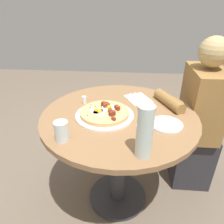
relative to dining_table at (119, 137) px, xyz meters
name	(u,v)px	position (x,y,z in m)	size (l,w,h in m)	color
ground_plane	(118,196)	(0.00, 0.00, -0.55)	(6.00, 6.00, 0.00)	#6B5B4C
dining_table	(119,137)	(0.00, 0.00, 0.00)	(0.93, 0.93, 0.72)	olive
person_seated	(197,125)	(0.26, -0.56, -0.05)	(0.44, 0.48, 1.14)	#2D2D33
pizza_plate	(105,115)	(-0.03, 0.08, 0.18)	(0.34, 0.34, 0.01)	white
breakfast_pizza	(105,112)	(-0.03, 0.08, 0.20)	(0.29, 0.29, 0.05)	tan
bread_plate	(166,124)	(-0.10, -0.26, 0.18)	(0.18, 0.18, 0.01)	silver
napkin	(138,99)	(0.22, -0.12, 0.17)	(0.17, 0.14, 0.00)	white
fork	(140,98)	(0.23, -0.13, 0.18)	(0.18, 0.01, 0.01)	silver
knife	(136,99)	(0.21, -0.10, 0.18)	(0.18, 0.01, 0.01)	silver
water_glass	(62,131)	(-0.28, 0.26, 0.22)	(0.07, 0.07, 0.10)	silver
water_bottle	(145,132)	(-0.36, -0.12, 0.29)	(0.07, 0.07, 0.24)	silver
salt_shaker	(84,100)	(0.13, 0.24, 0.19)	(0.03, 0.03, 0.05)	white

